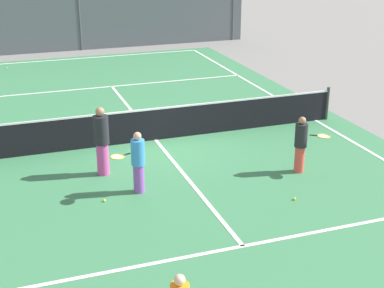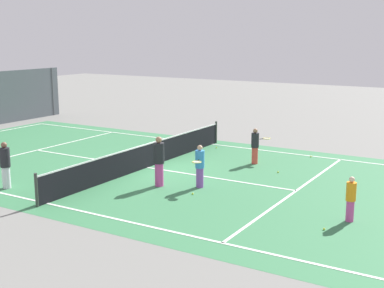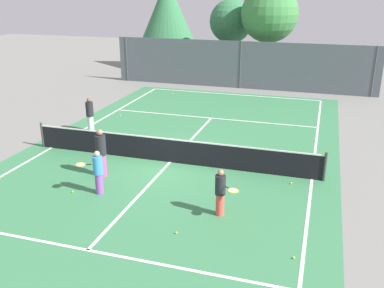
{
  "view_description": "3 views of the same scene",
  "coord_description": "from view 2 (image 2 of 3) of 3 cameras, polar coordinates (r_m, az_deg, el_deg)",
  "views": [
    {
      "loc": [
        -4.2,
        -15.27,
        5.99
      ],
      "look_at": [
        0.27,
        -2.54,
        0.76
      ],
      "focal_mm": 52.57,
      "sensor_mm": 36.0,
      "label": 1
    },
    {
      "loc": [
        -16.93,
        -12.37,
        5.3
      ],
      "look_at": [
        0.19,
        -2.04,
        1.17
      ],
      "focal_mm": 49.16,
      "sensor_mm": 36.0,
      "label": 2
    },
    {
      "loc": [
        5.54,
        -14.83,
        6.59
      ],
      "look_at": [
        1.12,
        -0.65,
        1.12
      ],
      "focal_mm": 40.01,
      "sensor_mm": 36.0,
      "label": 3
    }
  ],
  "objects": [
    {
      "name": "tennis_ball_10",
      "position": [
        15.24,
        14.14,
        -8.94
      ],
      "size": [
        0.07,
        0.07,
        0.07
      ],
      "primitive_type": "sphere",
      "color": "#CCE533",
      "rests_on": "ground_plane"
    },
    {
      "name": "court_surface",
      "position": [
        21.63,
        -4.89,
        -2.56
      ],
      "size": [
        13.0,
        25.0,
        0.01
      ],
      "color": "#387A4C",
      "rests_on": "ground_plane"
    },
    {
      "name": "tennis_ball_0",
      "position": [
        20.79,
        -6.69,
        -3.09
      ],
      "size": [
        0.07,
        0.07,
        0.07
      ],
      "primitive_type": "sphere",
      "color": "#CCE533",
      "rests_on": "ground_plane"
    },
    {
      "name": "ground_plane",
      "position": [
        21.63,
        -4.89,
        -2.56
      ],
      "size": [
        80.0,
        80.0,
        0.0
      ],
      "primitive_type": "plane",
      "color": "slate"
    },
    {
      "name": "player_0",
      "position": [
        19.59,
        -19.59,
        -2.14
      ],
      "size": [
        0.36,
        0.36,
        1.67
      ],
      "color": "silver",
      "rests_on": "ground_plane"
    },
    {
      "name": "tennis_ball_6",
      "position": [
        23.94,
        12.78,
        -1.34
      ],
      "size": [
        0.07,
        0.07,
        0.07
      ],
      "primitive_type": "sphere",
      "color": "#CCE533",
      "rests_on": "ground_plane"
    },
    {
      "name": "player_2",
      "position": [
        15.93,
        16.84,
        -5.69
      ],
      "size": [
        0.29,
        0.29,
        1.35
      ],
      "color": "#D14799",
      "rests_on": "ground_plane"
    },
    {
      "name": "tennis_ball_12",
      "position": [
        22.11,
        -5.77,
        -2.18
      ],
      "size": [
        0.07,
        0.07,
        0.07
      ],
      "primitive_type": "sphere",
      "color": "#CCE533",
      "rests_on": "ground_plane"
    },
    {
      "name": "tennis_net",
      "position": [
        21.51,
        -4.91,
        -1.25
      ],
      "size": [
        11.9,
        0.1,
        1.1
      ],
      "color": "#333833",
      "rests_on": "ground_plane"
    },
    {
      "name": "player_4",
      "position": [
        18.59,
        0.85,
        -2.37
      ],
      "size": [
        0.91,
        0.56,
        1.53
      ],
      "color": "purple",
      "rests_on": "ground_plane"
    },
    {
      "name": "player_3",
      "position": [
        22.21,
        6.89,
        -0.17
      ],
      "size": [
        0.85,
        0.71,
        1.51
      ],
      "color": "#E54C3F",
      "rests_on": "ground_plane"
    },
    {
      "name": "tennis_ball_11",
      "position": [
        24.67,
        -2.61,
        -0.67
      ],
      "size": [
        0.07,
        0.07,
        0.07
      ],
      "primitive_type": "sphere",
      "color": "#CCE533",
      "rests_on": "ground_plane"
    },
    {
      "name": "tennis_ball_9",
      "position": [
        21.0,
        9.33,
        -3.02
      ],
      "size": [
        0.07,
        0.07,
        0.07
      ],
      "primitive_type": "sphere",
      "color": "#CCE533",
      "rests_on": "ground_plane"
    },
    {
      "name": "player_1",
      "position": [
        18.77,
        -3.6,
        -1.84
      ],
      "size": [
        0.39,
        0.39,
        1.81
      ],
      "color": "#D14799",
      "rests_on": "ground_plane"
    },
    {
      "name": "tennis_ball_4",
      "position": [
        25.27,
        2.67,
        -0.38
      ],
      "size": [
        0.07,
        0.07,
        0.07
      ],
      "primitive_type": "sphere",
      "color": "#CCE533",
      "rests_on": "ground_plane"
    },
    {
      "name": "tennis_ball_3",
      "position": [
        17.94,
        0.07,
        -5.42
      ],
      "size": [
        0.07,
        0.07,
        0.07
      ],
      "primitive_type": "sphere",
      "color": "#CCE533",
      "rests_on": "ground_plane"
    }
  ]
}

